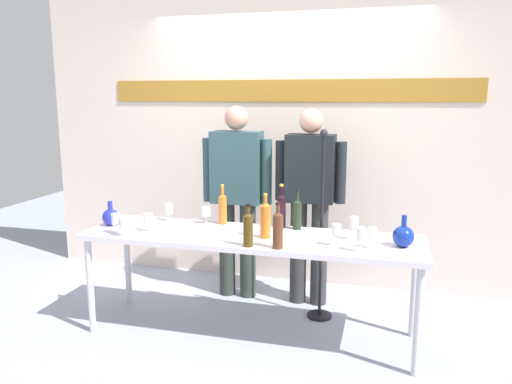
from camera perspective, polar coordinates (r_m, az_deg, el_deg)
name	(u,v)px	position (r m, az deg, el deg)	size (l,w,h in m)	color
ground_plane	(251,333)	(3.91, -0.59, -15.85)	(10.00, 10.00, 0.00)	#969DB0
back_wall	(286,124)	(4.71, 3.48, 7.73)	(4.86, 0.11, 3.00)	beige
display_table	(251,243)	(3.65, -0.61, -5.83)	(2.46, 0.65, 0.77)	silver
decanter_blue_left	(111,217)	(4.04, -16.25, -2.72)	(0.13, 0.13, 0.19)	#222BA1
decanter_blue_right	(403,236)	(3.47, 16.47, -4.83)	(0.14, 0.14, 0.22)	navy
presenter_left	(237,190)	(4.33, -2.19, 0.27)	(0.62, 0.22, 1.68)	#2E3630
presenter_right	(310,195)	(4.19, 6.16, -0.38)	(0.59, 0.22, 1.66)	#303131
wine_bottle_0	(223,208)	(3.92, -3.83, -1.79)	(0.07, 0.07, 0.32)	orange
wine_bottle_1	(281,209)	(3.81, 2.92, -1.99)	(0.07, 0.07, 0.34)	black
wine_bottle_2	(278,228)	(3.29, 2.51, -4.18)	(0.07, 0.07, 0.31)	#552F1C
wine_bottle_3	(297,213)	(3.77, 4.72, -2.39)	(0.06, 0.06, 0.31)	#202E1B
wine_bottle_4	(265,219)	(3.53, 1.07, -3.10)	(0.08, 0.08, 0.32)	orange
wine_bottle_5	(248,228)	(3.33, -0.91, -4.13)	(0.07, 0.07, 0.29)	#48320D
wine_glass_left_0	(148,219)	(3.79, -12.23, -3.04)	(0.07, 0.07, 0.14)	white
wine_glass_left_1	(116,220)	(3.78, -15.67, -3.05)	(0.07, 0.07, 0.15)	white
wine_glass_left_2	(206,212)	(3.95, -5.74, -2.27)	(0.07, 0.07, 0.13)	white
wine_glass_left_3	(124,223)	(3.69, -14.89, -3.41)	(0.06, 0.06, 0.14)	white
wine_glass_left_4	(169,209)	(4.08, -9.95, -1.94)	(0.06, 0.06, 0.14)	white
wine_glass_right_0	(354,223)	(3.55, 11.12, -3.54)	(0.06, 0.06, 0.17)	white
wine_glass_right_1	(372,234)	(3.38, 13.12, -4.67)	(0.06, 0.06, 0.14)	white
wine_glass_right_2	(336,230)	(3.38, 9.16, -4.29)	(0.06, 0.06, 0.15)	white
wine_glass_right_3	(361,235)	(3.29, 11.89, -4.81)	(0.06, 0.06, 0.16)	white
microphone_stand	(321,257)	(4.02, 7.40, -7.36)	(0.20, 0.20, 1.52)	black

